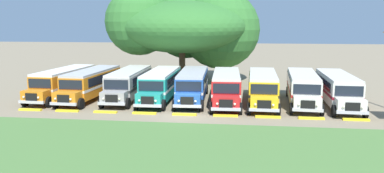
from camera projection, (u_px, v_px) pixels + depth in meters
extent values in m
plane|color=#84755B|center=(185.00, 115.00, 32.17)|extent=(220.00, 220.00, 0.00)
cube|color=#4C7538|center=(164.00, 147.00, 23.75)|extent=(80.00, 11.83, 0.01)
cube|color=orange|center=(65.00, 81.00, 39.85)|extent=(3.02, 9.33, 2.10)
cube|color=white|center=(65.00, 83.00, 39.88)|extent=(3.05, 9.35, 0.24)
cube|color=black|center=(78.00, 76.00, 39.83)|extent=(0.49, 7.99, 0.80)
cube|color=black|center=(55.00, 76.00, 40.30)|extent=(0.49, 7.99, 0.80)
cube|color=silver|center=(65.00, 70.00, 39.66)|extent=(2.93, 9.22, 0.22)
cube|color=orange|center=(36.00, 96.00, 34.80)|extent=(2.28, 1.52, 1.05)
cube|color=black|center=(31.00, 97.00, 34.08)|extent=(1.10, 0.16, 0.70)
cube|color=#B7B7BC|center=(31.00, 102.00, 34.11)|extent=(2.41, 0.34, 0.24)
cube|color=black|center=(40.00, 83.00, 35.28)|extent=(2.20, 0.18, 0.84)
cube|color=white|center=(86.00, 76.00, 44.35)|extent=(0.90, 0.11, 1.30)
sphere|color=#EAE5C6|center=(38.00, 98.00, 33.90)|extent=(0.20, 0.20, 0.20)
sphere|color=#EAE5C6|center=(24.00, 97.00, 34.16)|extent=(0.20, 0.20, 0.20)
cylinder|color=black|center=(49.00, 102.00, 34.77)|extent=(0.34, 1.01, 1.00)
cylinder|color=black|center=(25.00, 101.00, 35.20)|extent=(0.34, 1.01, 1.00)
cylinder|color=black|center=(90.00, 87.00, 42.72)|extent=(0.34, 1.01, 1.00)
cylinder|color=black|center=(69.00, 86.00, 43.15)|extent=(0.34, 1.01, 1.00)
cube|color=orange|center=(93.00, 82.00, 39.13)|extent=(2.90, 9.30, 2.10)
cube|color=white|center=(93.00, 84.00, 39.15)|extent=(2.93, 9.32, 0.24)
cube|color=black|center=(106.00, 77.00, 39.12)|extent=(0.39, 7.99, 0.80)
cube|color=black|center=(82.00, 77.00, 39.55)|extent=(0.39, 7.99, 0.80)
cube|color=#B2B2B7|center=(92.00, 71.00, 38.94)|extent=(2.82, 9.20, 0.22)
cube|color=orange|center=(67.00, 98.00, 34.06)|extent=(2.26, 1.50, 1.05)
cube|color=black|center=(63.00, 99.00, 33.34)|extent=(1.10, 0.15, 0.70)
cube|color=#B7B7BC|center=(63.00, 104.00, 33.37)|extent=(2.41, 0.31, 0.24)
cube|color=black|center=(70.00, 85.00, 34.55)|extent=(2.20, 0.16, 0.84)
cube|color=white|center=(110.00, 77.00, 43.63)|extent=(0.90, 0.10, 1.30)
sphere|color=#EAE5C6|center=(70.00, 99.00, 33.17)|extent=(0.20, 0.20, 0.20)
sphere|color=#EAE5C6|center=(55.00, 99.00, 33.41)|extent=(0.20, 0.20, 0.20)
cylinder|color=black|center=(81.00, 104.00, 34.04)|extent=(0.32, 1.01, 1.00)
cylinder|color=black|center=(56.00, 103.00, 34.45)|extent=(0.32, 1.01, 1.00)
cylinder|color=black|center=(115.00, 88.00, 42.01)|extent=(0.32, 1.01, 1.00)
cylinder|color=black|center=(94.00, 88.00, 42.42)|extent=(0.32, 1.01, 1.00)
cube|color=#9E9993|center=(130.00, 82.00, 39.24)|extent=(2.69, 9.25, 2.10)
cube|color=#282828|center=(130.00, 84.00, 39.27)|extent=(2.72, 9.27, 0.24)
cube|color=black|center=(143.00, 77.00, 39.32)|extent=(0.21, 8.00, 0.80)
cube|color=black|center=(118.00, 77.00, 39.59)|extent=(0.21, 8.00, 0.80)
cube|color=beige|center=(130.00, 71.00, 39.05)|extent=(2.61, 9.15, 0.22)
cube|color=#9E9993|center=(114.00, 97.00, 34.13)|extent=(2.23, 1.45, 1.05)
cube|color=black|center=(111.00, 99.00, 33.40)|extent=(1.10, 0.12, 0.70)
cube|color=#B7B7BC|center=(111.00, 104.00, 33.43)|extent=(2.40, 0.25, 0.24)
cube|color=black|center=(116.00, 85.00, 34.62)|extent=(2.20, 0.11, 0.84)
cube|color=#282828|center=(141.00, 77.00, 43.79)|extent=(0.90, 0.08, 1.30)
sphere|color=#EAE5C6|center=(119.00, 99.00, 33.28)|extent=(0.20, 0.20, 0.20)
sphere|color=#EAE5C6|center=(103.00, 99.00, 33.43)|extent=(0.20, 0.20, 0.20)
cylinder|color=black|center=(128.00, 103.00, 34.19)|extent=(0.30, 1.01, 1.00)
cylinder|color=black|center=(101.00, 103.00, 34.44)|extent=(0.30, 1.01, 1.00)
cylinder|color=black|center=(148.00, 88.00, 42.23)|extent=(0.30, 1.01, 1.00)
cylinder|color=black|center=(127.00, 87.00, 42.48)|extent=(0.30, 1.01, 1.00)
cube|color=teal|center=(161.00, 84.00, 38.47)|extent=(2.59, 9.22, 2.10)
cube|color=white|center=(162.00, 85.00, 38.50)|extent=(2.62, 9.25, 0.24)
cube|color=black|center=(175.00, 78.00, 38.53)|extent=(0.12, 8.00, 0.80)
cube|color=black|center=(149.00, 78.00, 38.83)|extent=(0.12, 8.00, 0.80)
cube|color=silver|center=(161.00, 72.00, 38.28)|extent=(2.51, 9.12, 0.22)
cube|color=teal|center=(149.00, 99.00, 33.37)|extent=(2.21, 1.42, 1.05)
cube|color=black|center=(147.00, 101.00, 32.64)|extent=(1.10, 0.11, 0.70)
cube|color=#B7B7BC|center=(147.00, 106.00, 32.67)|extent=(2.40, 0.22, 0.24)
cube|color=black|center=(151.00, 86.00, 33.85)|extent=(2.20, 0.08, 0.84)
cube|color=white|center=(170.00, 78.00, 43.01)|extent=(0.90, 0.07, 1.30)
sphere|color=#EAE5C6|center=(156.00, 101.00, 32.50)|extent=(0.20, 0.20, 0.20)
sphere|color=#EAE5C6|center=(139.00, 100.00, 32.67)|extent=(0.20, 0.20, 0.20)
cylinder|color=black|center=(164.00, 105.00, 33.41)|extent=(0.29, 1.00, 1.00)
cylinder|color=black|center=(136.00, 105.00, 33.69)|extent=(0.29, 1.00, 1.00)
cylinder|color=black|center=(178.00, 89.00, 41.44)|extent=(0.29, 1.00, 1.00)
cylinder|color=black|center=(156.00, 89.00, 41.72)|extent=(0.29, 1.00, 1.00)
cube|color=#23519E|center=(193.00, 84.00, 38.31)|extent=(2.92, 9.31, 2.10)
cube|color=silver|center=(193.00, 85.00, 38.34)|extent=(2.95, 9.33, 0.24)
cube|color=black|center=(206.00, 78.00, 38.42)|extent=(0.41, 7.99, 0.80)
cube|color=black|center=(180.00, 78.00, 38.63)|extent=(0.41, 7.99, 0.80)
cube|color=#B2B2B7|center=(193.00, 72.00, 38.12)|extent=(2.84, 9.20, 0.22)
cube|color=#23519E|center=(188.00, 100.00, 33.18)|extent=(2.26, 1.50, 1.05)
cube|color=black|center=(187.00, 101.00, 32.45)|extent=(1.10, 0.15, 0.70)
cube|color=#B7B7BC|center=(187.00, 106.00, 32.48)|extent=(2.41, 0.31, 0.24)
cube|color=black|center=(189.00, 86.00, 33.67)|extent=(2.20, 0.16, 0.84)
cube|color=silver|center=(196.00, 78.00, 42.87)|extent=(0.90, 0.10, 1.30)
sphere|color=#EAE5C6|center=(195.00, 101.00, 32.34)|extent=(0.20, 0.20, 0.20)
sphere|color=#EAE5C6|center=(179.00, 101.00, 32.46)|extent=(0.20, 0.20, 0.20)
cylinder|color=black|center=(202.00, 106.00, 33.27)|extent=(0.33, 1.01, 1.00)
cylinder|color=black|center=(174.00, 105.00, 33.47)|extent=(0.33, 1.01, 1.00)
cylinder|color=black|center=(207.00, 89.00, 41.33)|extent=(0.33, 1.01, 1.00)
cylinder|color=black|center=(184.00, 89.00, 41.53)|extent=(0.33, 1.01, 1.00)
cube|color=red|center=(226.00, 86.00, 37.18)|extent=(2.85, 9.29, 2.10)
cube|color=white|center=(226.00, 87.00, 37.21)|extent=(2.88, 9.31, 0.24)
cube|color=black|center=(240.00, 80.00, 37.28)|extent=(0.35, 8.00, 0.80)
cube|color=black|center=(213.00, 80.00, 37.51)|extent=(0.35, 8.00, 0.80)
cube|color=beige|center=(227.00, 74.00, 36.99)|extent=(2.77, 9.19, 0.22)
cube|color=red|center=(226.00, 102.00, 32.06)|extent=(2.25, 1.48, 1.05)
cube|color=black|center=(226.00, 104.00, 31.33)|extent=(1.10, 0.14, 0.70)
cube|color=#B7B7BC|center=(226.00, 109.00, 31.36)|extent=(2.41, 0.29, 0.24)
cube|color=black|center=(226.00, 89.00, 32.55)|extent=(2.20, 0.14, 0.84)
cube|color=white|center=(227.00, 80.00, 41.74)|extent=(0.90, 0.09, 1.30)
sphere|color=#EAE5C6|center=(235.00, 104.00, 31.22)|extent=(0.20, 0.20, 0.20)
sphere|color=#EAE5C6|center=(217.00, 104.00, 31.34)|extent=(0.20, 0.20, 0.20)
cylinder|color=black|center=(241.00, 109.00, 32.14)|extent=(0.32, 1.01, 1.00)
cylinder|color=black|center=(211.00, 108.00, 32.35)|extent=(0.32, 1.01, 1.00)
cylinder|color=black|center=(238.00, 91.00, 40.19)|extent=(0.32, 1.01, 1.00)
cylinder|color=black|center=(215.00, 91.00, 40.41)|extent=(0.32, 1.01, 1.00)
cube|color=yellow|center=(263.00, 86.00, 36.83)|extent=(2.72, 9.26, 2.10)
cube|color=black|center=(263.00, 88.00, 36.86)|extent=(2.75, 9.28, 0.24)
cube|color=black|center=(276.00, 81.00, 36.85)|extent=(0.24, 8.00, 0.80)
cube|color=black|center=(249.00, 80.00, 37.24)|extent=(0.24, 8.00, 0.80)
cube|color=beige|center=(263.00, 74.00, 36.64)|extent=(2.64, 9.16, 0.22)
cube|color=yellow|center=(264.00, 103.00, 31.75)|extent=(2.23, 1.45, 1.05)
cube|color=black|center=(264.00, 105.00, 31.03)|extent=(1.10, 0.13, 0.70)
cube|color=#B7B7BC|center=(264.00, 110.00, 31.06)|extent=(2.40, 0.26, 0.24)
cube|color=black|center=(264.00, 89.00, 32.24)|extent=(2.20, 0.11, 0.84)
cube|color=black|center=(262.00, 80.00, 41.35)|extent=(0.90, 0.08, 1.30)
sphere|color=#EAE5C6|center=(273.00, 105.00, 30.87)|extent=(0.20, 0.20, 0.20)
sphere|color=#EAE5C6|center=(255.00, 104.00, 31.08)|extent=(0.20, 0.20, 0.20)
cylinder|color=black|center=(279.00, 110.00, 31.75)|extent=(0.30, 1.01, 1.00)
cylinder|color=black|center=(249.00, 109.00, 32.12)|extent=(0.30, 1.01, 1.00)
cylinder|color=black|center=(274.00, 92.00, 39.75)|extent=(0.30, 1.01, 1.00)
cylinder|color=black|center=(250.00, 91.00, 40.11)|extent=(0.30, 1.01, 1.00)
cube|color=silver|center=(302.00, 86.00, 36.74)|extent=(3.14, 9.35, 2.10)
cube|color=red|center=(302.00, 88.00, 36.76)|extent=(3.17, 9.37, 0.24)
cube|color=black|center=(316.00, 81.00, 36.70)|extent=(0.60, 7.98, 0.80)
cube|color=black|center=(289.00, 80.00, 37.19)|extent=(0.60, 7.98, 0.80)
cube|color=beige|center=(303.00, 74.00, 36.55)|extent=(3.05, 9.25, 0.22)
cube|color=silver|center=(307.00, 103.00, 31.70)|extent=(2.29, 1.55, 1.05)
cube|color=black|center=(308.00, 105.00, 30.98)|extent=(1.10, 0.18, 0.70)
cube|color=#B7B7BC|center=(308.00, 110.00, 31.01)|extent=(2.41, 0.37, 0.24)
cube|color=black|center=(307.00, 89.00, 32.18)|extent=(2.20, 0.21, 0.84)
cube|color=red|center=(299.00, 80.00, 41.22)|extent=(0.90, 0.12, 1.30)
sphere|color=#EAE5C6|center=(317.00, 105.00, 30.79)|extent=(0.20, 0.20, 0.20)
sphere|color=#EAE5C6|center=(299.00, 105.00, 31.07)|extent=(0.20, 0.20, 0.20)
cylinder|color=black|center=(322.00, 110.00, 31.65)|extent=(0.35, 1.02, 1.00)
cylinder|color=black|center=(292.00, 109.00, 32.12)|extent=(0.35, 1.02, 1.00)
cylinder|color=black|center=(312.00, 92.00, 39.57)|extent=(0.35, 1.02, 1.00)
cylinder|color=black|center=(288.00, 91.00, 40.04)|extent=(0.35, 1.02, 1.00)
cube|color=silver|center=(337.00, 88.00, 35.96)|extent=(2.71, 9.25, 2.10)
cube|color=maroon|center=(337.00, 90.00, 35.99)|extent=(2.74, 9.27, 0.24)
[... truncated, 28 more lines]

